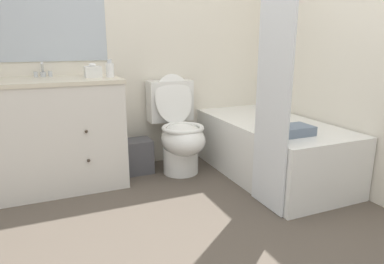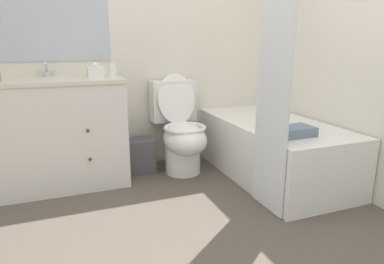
% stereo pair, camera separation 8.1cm
% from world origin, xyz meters
% --- Properties ---
extents(ground_plane, '(14.00, 14.00, 0.00)m').
position_xyz_m(ground_plane, '(0.00, 0.00, 0.00)').
color(ground_plane, brown).
extents(wall_back, '(8.00, 0.06, 2.50)m').
position_xyz_m(wall_back, '(-0.01, 1.74, 1.25)').
color(wall_back, silver).
rests_on(wall_back, ground_plane).
extents(wall_right, '(0.05, 2.71, 2.50)m').
position_xyz_m(wall_right, '(1.40, 0.86, 1.25)').
color(wall_right, silver).
rests_on(wall_right, ground_plane).
extents(vanity_cabinet, '(1.15, 0.58, 0.89)m').
position_xyz_m(vanity_cabinet, '(-0.80, 1.44, 0.45)').
color(vanity_cabinet, silver).
rests_on(vanity_cabinet, ground_plane).
extents(sink_faucet, '(0.14, 0.12, 0.12)m').
position_xyz_m(sink_faucet, '(-0.80, 1.64, 0.92)').
color(sink_faucet, silver).
rests_on(sink_faucet, vanity_cabinet).
extents(toilet, '(0.42, 0.67, 0.88)m').
position_xyz_m(toilet, '(0.28, 1.37, 0.38)').
color(toilet, white).
rests_on(toilet, ground_plane).
extents(bathtub, '(0.75, 1.49, 0.50)m').
position_xyz_m(bathtub, '(0.99, 0.97, 0.25)').
color(bathtub, white).
rests_on(bathtub, ground_plane).
extents(shower_curtain, '(0.01, 0.37, 1.95)m').
position_xyz_m(shower_curtain, '(0.60, 0.45, 0.98)').
color(shower_curtain, white).
rests_on(shower_curtain, ground_plane).
extents(wastebasket, '(0.25, 0.22, 0.31)m').
position_xyz_m(wastebasket, '(-0.08, 1.49, 0.15)').
color(wastebasket, '#4C4C51').
rests_on(wastebasket, ground_plane).
extents(tissue_box, '(0.13, 0.14, 0.11)m').
position_xyz_m(tissue_box, '(-0.43, 1.47, 0.93)').
color(tissue_box, white).
rests_on(tissue_box, vanity_cabinet).
extents(soap_dispenser, '(0.06, 0.06, 0.14)m').
position_xyz_m(soap_dispenser, '(-0.30, 1.40, 0.95)').
color(soap_dispenser, white).
rests_on(soap_dispenser, vanity_cabinet).
extents(bath_towel_folded, '(0.34, 0.19, 0.07)m').
position_xyz_m(bath_towel_folded, '(0.83, 0.53, 0.53)').
color(bath_towel_folded, slate).
rests_on(bath_towel_folded, bathtub).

